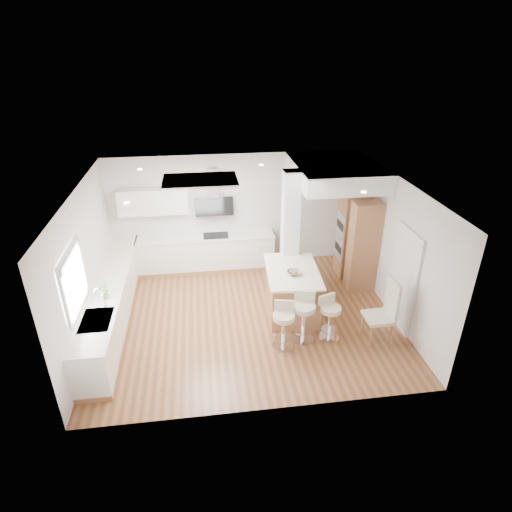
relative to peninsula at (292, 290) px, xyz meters
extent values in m
plane|color=brown|center=(-0.95, -0.14, -0.49)|extent=(6.00, 6.00, 0.00)
cube|color=white|center=(-0.95, -0.14, -0.49)|extent=(6.00, 5.00, 0.02)
cube|color=silver|center=(-0.95, 2.36, 0.91)|extent=(6.00, 0.04, 2.80)
cube|color=silver|center=(-3.95, -0.14, 0.91)|extent=(0.04, 5.00, 2.80)
cube|color=silver|center=(2.05, -0.14, 0.91)|extent=(0.04, 5.00, 2.80)
cube|color=white|center=(-1.75, 0.46, 2.29)|extent=(1.40, 0.95, 0.05)
cube|color=silver|center=(-1.75, 0.46, 2.27)|extent=(1.25, 0.80, 0.03)
cylinder|color=white|center=(-2.95, 1.36, 2.30)|extent=(0.10, 0.10, 0.02)
cylinder|color=white|center=(-2.95, -0.64, 2.30)|extent=(0.10, 0.10, 0.02)
cylinder|color=white|center=(-0.45, 1.36, 2.30)|extent=(0.10, 0.10, 0.02)
cylinder|color=white|center=(1.05, 0.86, 2.30)|extent=(0.10, 0.10, 0.02)
cylinder|color=white|center=(1.05, -0.64, 2.30)|extent=(0.10, 0.10, 0.02)
cube|color=white|center=(-3.91, -1.04, 1.16)|extent=(0.03, 1.15, 0.95)
cube|color=white|center=(-3.90, -1.04, 1.67)|extent=(0.04, 1.28, 0.06)
cube|color=white|center=(-3.90, -1.04, 0.66)|extent=(0.04, 1.28, 0.06)
cube|color=white|center=(-3.90, -1.65, 1.16)|extent=(0.04, 0.06, 0.95)
cube|color=white|center=(-3.90, -0.43, 1.16)|extent=(0.04, 0.06, 0.95)
cube|color=#93969A|center=(-3.88, -1.04, 1.59)|extent=(0.03, 1.18, 0.14)
cube|color=#3F3831|center=(2.04, -0.74, 0.51)|extent=(0.02, 0.90, 2.00)
cube|color=white|center=(2.02, -0.74, 0.51)|extent=(0.05, 1.00, 2.10)
cube|color=#A97348|center=(-3.65, 0.11, -0.44)|extent=(0.60, 4.50, 0.10)
cube|color=white|center=(-3.65, 0.11, -0.01)|extent=(0.60, 4.50, 0.76)
cube|color=#F4E7CF|center=(-3.65, 0.11, 0.39)|extent=(0.63, 4.50, 0.04)
cube|color=#B7B6BB|center=(-3.65, -1.14, 0.40)|extent=(0.50, 0.75, 0.02)
cube|color=#B7B6BB|center=(-3.65, -1.32, 0.35)|extent=(0.40, 0.34, 0.10)
cube|color=#B7B6BB|center=(-3.65, -0.96, 0.35)|extent=(0.40, 0.34, 0.10)
cylinder|color=white|center=(-3.53, -0.84, 0.59)|extent=(0.02, 0.02, 0.36)
torus|color=white|center=(-3.60, -0.84, 0.77)|extent=(0.18, 0.02, 0.18)
imported|color=#477D3F|center=(-3.60, -0.49, 0.58)|extent=(0.17, 0.12, 0.33)
cube|color=#A97348|center=(-1.70, 2.06, -0.44)|extent=(3.30, 0.60, 0.10)
cube|color=white|center=(-1.70, 2.06, -0.01)|extent=(3.30, 0.60, 0.76)
cube|color=#F4E7CF|center=(-1.70, 2.06, 0.39)|extent=(3.33, 0.63, 0.04)
cube|color=black|center=(-1.45, 2.06, 0.42)|extent=(0.60, 0.40, 0.01)
cube|color=white|center=(-2.85, 2.19, 1.31)|extent=(1.60, 0.34, 0.60)
cube|color=#B7B6BB|center=(-1.45, 2.26, 1.66)|extent=(0.25, 0.18, 0.70)
cube|color=black|center=(-1.45, 2.18, 1.11)|extent=(0.90, 0.26, 0.44)
cube|color=white|center=(0.10, 0.81, 0.91)|extent=(0.35, 0.35, 2.80)
cube|color=white|center=(1.15, 1.26, 2.11)|extent=(1.78, 2.20, 0.40)
cube|color=#A97348|center=(1.73, 1.36, 0.56)|extent=(0.62, 0.62, 2.10)
cube|color=#A97348|center=(1.73, 0.66, 0.56)|extent=(0.62, 0.40, 2.10)
cube|color=#B7B6BB|center=(1.42, 1.36, 0.81)|extent=(0.02, 0.55, 0.55)
cube|color=#B7B6BB|center=(1.42, 1.36, 0.23)|extent=(0.02, 0.55, 0.55)
cube|color=black|center=(1.41, 1.36, 0.81)|extent=(0.01, 0.45, 0.18)
cube|color=black|center=(1.41, 1.36, 0.23)|extent=(0.01, 0.45, 0.18)
cube|color=#A97348|center=(0.00, 0.00, -0.03)|extent=(1.06, 1.56, 0.92)
cube|color=#F4E7CF|center=(0.00, 0.00, 0.46)|extent=(1.16, 1.65, 0.04)
imported|color=gray|center=(-0.01, -0.16, 0.51)|extent=(0.30, 0.30, 0.07)
sphere|color=orange|center=(0.03, -0.16, 0.51)|extent=(0.08, 0.08, 0.07)
sphere|color=orange|center=(-0.05, -0.14, 0.51)|extent=(0.08, 0.08, 0.07)
sphere|color=olive|center=(-0.01, -0.20, 0.51)|extent=(0.08, 0.08, 0.07)
cylinder|color=white|center=(-0.40, -1.19, -0.47)|extent=(0.50, 0.50, 0.03)
cylinder|color=white|center=(-0.40, -1.19, -0.15)|extent=(0.08, 0.08, 0.62)
cylinder|color=white|center=(-0.40, -1.19, -0.28)|extent=(0.39, 0.39, 0.01)
cylinder|color=beige|center=(-0.40, -1.19, 0.20)|extent=(0.48, 0.48, 0.10)
cube|color=beige|center=(-0.37, -1.04, 0.35)|extent=(0.37, 0.12, 0.21)
cylinder|color=white|center=(0.01, -1.01, -0.47)|extent=(0.55, 0.55, 0.03)
cylinder|color=white|center=(0.01, -1.01, -0.13)|extent=(0.09, 0.09, 0.66)
cylinder|color=white|center=(0.01, -1.01, -0.26)|extent=(0.43, 0.43, 0.02)
cylinder|color=beige|center=(0.01, -1.01, 0.25)|extent=(0.53, 0.53, 0.10)
cube|color=beige|center=(0.05, -0.86, 0.40)|extent=(0.39, 0.15, 0.22)
cylinder|color=white|center=(0.52, -1.03, -0.47)|extent=(0.52, 0.52, 0.03)
cylinder|color=white|center=(0.52, -1.03, -0.17)|extent=(0.08, 0.08, 0.60)
cylinder|color=white|center=(0.52, -1.03, -0.29)|extent=(0.40, 0.40, 0.01)
cylinder|color=beige|center=(0.52, -1.03, 0.17)|extent=(0.49, 0.49, 0.09)
cube|color=beige|center=(0.47, -0.89, 0.31)|extent=(0.34, 0.16, 0.20)
cube|color=beige|center=(1.39, -1.22, 0.04)|extent=(0.52, 0.52, 0.07)
cube|color=beige|center=(1.61, -1.21, 0.40)|extent=(0.07, 0.47, 0.80)
cylinder|color=#A97348|center=(1.19, -1.43, -0.24)|extent=(0.04, 0.04, 0.49)
cylinder|color=#A97348|center=(1.18, -1.03, -0.24)|extent=(0.04, 0.04, 0.49)
cylinder|color=#A97348|center=(1.59, -1.41, -0.24)|extent=(0.04, 0.04, 0.49)
cylinder|color=#A97348|center=(1.58, -1.01, -0.24)|extent=(0.04, 0.04, 0.49)
camera|label=1|loc=(-1.77, -7.42, 4.68)|focal=30.00mm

